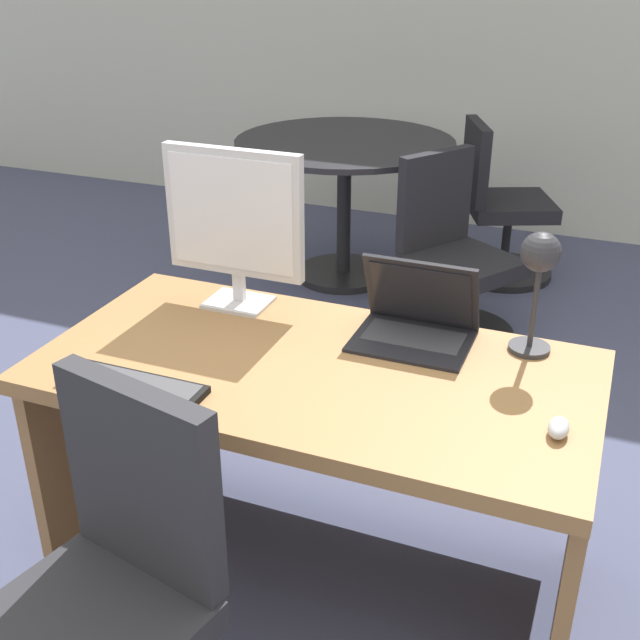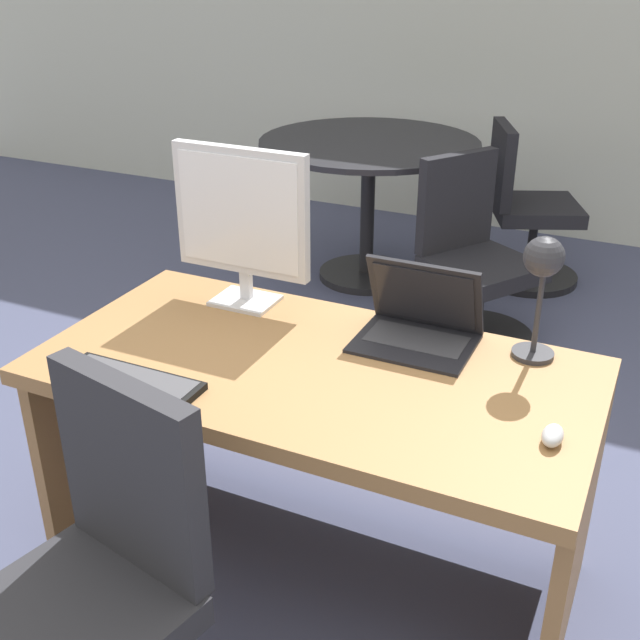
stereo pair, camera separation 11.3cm
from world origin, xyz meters
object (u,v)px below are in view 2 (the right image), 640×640
object	(u,v)px
monitor	(241,217)
office_chair	(94,618)
keyboard	(132,380)
meeting_table	(368,176)
desk	(320,415)
meeting_chair_near	(524,219)
mouse	(553,435)
laptop	(420,316)
desk_lamp	(542,273)
meeting_chair_far	(473,270)

from	to	relation	value
monitor	office_chair	world-z (taller)	monitor
keyboard	meeting_table	distance (m)	2.59
desk	meeting_chair_near	distance (m)	2.57
office_chair	meeting_chair_near	world-z (taller)	office_chair
keyboard	office_chair	size ratio (longest dim) A/B	0.42
desk	mouse	size ratio (longest dim) A/B	17.36
laptop	mouse	bearing A→B (deg)	-39.53
desk	meeting_table	xyz separation A→B (m)	(-0.74, 2.22, 0.07)
laptop	desk_lamp	distance (m)	0.38
laptop	keyboard	bearing A→B (deg)	-136.75
mouse	meeting_chair_near	bearing A→B (deg)	102.41
monitor	meeting_chair_near	world-z (taller)	monitor
desk_lamp	meeting_chair_near	distance (m)	2.46
keyboard	mouse	distance (m)	1.09
desk	monitor	distance (m)	0.66
desk_lamp	meeting_chair_far	bearing A→B (deg)	109.84
keyboard	meeting_chair_near	size ratio (longest dim) A/B	0.45
laptop	keyboard	world-z (taller)	laptop
office_chair	meeting_table	world-z (taller)	office_chair
mouse	monitor	bearing A→B (deg)	160.24
monitor	mouse	size ratio (longest dim) A/B	5.70
monitor	keyboard	bearing A→B (deg)	-91.54
mouse	laptop	bearing A→B (deg)	140.47
mouse	keyboard	bearing A→B (deg)	-169.42
monitor	meeting_chair_far	world-z (taller)	monitor
desk_lamp	meeting_chair_near	world-z (taller)	desk_lamp
meeting_chair_near	meeting_chair_far	xyz separation A→B (m)	(-0.07, -0.83, -0.02)
monitor	desk_lamp	xyz separation A→B (m)	(0.93, 0.01, -0.03)
office_chair	meeting_table	bearing A→B (deg)	99.96
monitor	meeting_table	xyz separation A→B (m)	(-0.36, 1.98, -0.42)
keyboard	meeting_chair_far	distance (m)	2.16
meeting_chair_near	monitor	bearing A→B (deg)	-101.13
monitor	mouse	world-z (taller)	monitor
desk	office_chair	xyz separation A→B (m)	(-0.21, -0.79, -0.15)
keyboard	desk_lamp	world-z (taller)	desk_lamp
meeting_chair_near	meeting_chair_far	bearing A→B (deg)	-94.93
laptop	meeting_chair_far	size ratio (longest dim) A/B	0.38
monitor	keyboard	size ratio (longest dim) A/B	1.27
laptop	desk_lamp	bearing A→B (deg)	1.48
laptop	office_chair	world-z (taller)	laptop
meeting_chair_near	keyboard	bearing A→B (deg)	-99.25
meeting_table	keyboard	bearing A→B (deg)	-82.36
mouse	meeting_chair_near	distance (m)	2.80
desk	meeting_chair_near	size ratio (longest dim) A/B	1.73
mouse	desk_lamp	bearing A→B (deg)	108.47
laptop	meeting_chair_near	bearing A→B (deg)	93.41
monitor	laptop	bearing A→B (deg)	-0.17
mouse	meeting_chair_near	size ratio (longest dim) A/B	0.10
meeting_table	meeting_chair_far	size ratio (longest dim) A/B	1.35
meeting_chair_far	monitor	bearing A→B (deg)	-104.46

